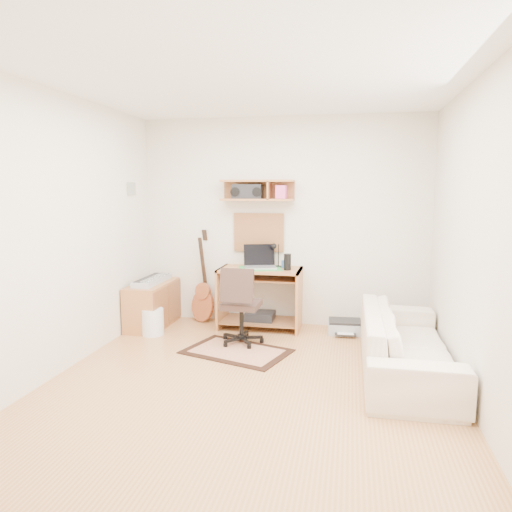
% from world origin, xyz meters
% --- Properties ---
extents(floor, '(3.60, 4.00, 0.01)m').
position_xyz_m(floor, '(0.00, 0.00, -0.01)').
color(floor, tan).
rests_on(floor, ground).
extents(ceiling, '(3.60, 4.00, 0.01)m').
position_xyz_m(ceiling, '(0.00, 0.00, 2.60)').
color(ceiling, white).
rests_on(ceiling, ground).
extents(back_wall, '(3.60, 0.01, 2.60)m').
position_xyz_m(back_wall, '(0.00, 2.00, 1.30)').
color(back_wall, silver).
rests_on(back_wall, ground).
extents(left_wall, '(0.01, 4.00, 2.60)m').
position_xyz_m(left_wall, '(-1.80, 0.00, 1.30)').
color(left_wall, silver).
rests_on(left_wall, ground).
extents(right_wall, '(0.01, 4.00, 2.60)m').
position_xyz_m(right_wall, '(1.80, 0.00, 1.30)').
color(right_wall, silver).
rests_on(right_wall, ground).
extents(wall_shelf, '(0.90, 0.25, 0.26)m').
position_xyz_m(wall_shelf, '(-0.30, 1.88, 1.70)').
color(wall_shelf, '#BC7742').
rests_on(wall_shelf, back_wall).
extents(cork_board, '(0.64, 0.03, 0.49)m').
position_xyz_m(cork_board, '(-0.30, 1.98, 1.17)').
color(cork_board, tan).
rests_on(cork_board, back_wall).
extents(wall_photo, '(0.02, 0.20, 0.15)m').
position_xyz_m(wall_photo, '(-1.79, 1.50, 1.72)').
color(wall_photo, '#4C8CBF').
rests_on(wall_photo, left_wall).
extents(desk, '(1.00, 0.55, 0.75)m').
position_xyz_m(desk, '(-0.23, 1.73, 0.38)').
color(desk, '#BC7742').
rests_on(desk, floor).
extents(laptop, '(0.48, 0.48, 0.29)m').
position_xyz_m(laptop, '(-0.23, 1.71, 0.90)').
color(laptop, silver).
rests_on(laptop, desk).
extents(speaker, '(0.09, 0.09, 0.20)m').
position_xyz_m(speaker, '(0.11, 1.68, 0.85)').
color(speaker, black).
rests_on(speaker, desk).
extents(desk_lamp, '(0.10, 0.10, 0.30)m').
position_xyz_m(desk_lamp, '(-0.03, 1.87, 0.90)').
color(desk_lamp, black).
rests_on(desk_lamp, desk).
extents(pencil_cup, '(0.07, 0.07, 0.09)m').
position_xyz_m(pencil_cup, '(0.05, 1.83, 0.80)').
color(pencil_cup, '#345F9E').
rests_on(pencil_cup, desk).
extents(boombox, '(0.37, 0.17, 0.19)m').
position_xyz_m(boombox, '(-0.42, 1.87, 1.68)').
color(boombox, black).
rests_on(boombox, wall_shelf).
extents(rug, '(1.23, 1.00, 0.01)m').
position_xyz_m(rug, '(-0.31, 0.80, 0.01)').
color(rug, beige).
rests_on(rug, floor).
extents(task_chair, '(0.47, 0.47, 0.89)m').
position_xyz_m(task_chair, '(-0.32, 1.08, 0.45)').
color(task_chair, '#35251F').
rests_on(task_chair, floor).
extents(cabinet, '(0.40, 0.90, 0.55)m').
position_xyz_m(cabinet, '(-1.58, 1.55, 0.28)').
color(cabinet, '#BC7742').
rests_on(cabinet, floor).
extents(music_keyboard, '(0.23, 0.74, 0.06)m').
position_xyz_m(music_keyboard, '(-1.58, 1.55, 0.58)').
color(music_keyboard, '#B2B5BA').
rests_on(music_keyboard, cabinet).
extents(guitar, '(0.37, 0.29, 1.20)m').
position_xyz_m(guitar, '(-1.02, 1.86, 0.60)').
color(guitar, '#B86138').
rests_on(guitar, floor).
extents(waste_basket, '(0.33, 0.33, 0.31)m').
position_xyz_m(waste_basket, '(-1.43, 1.19, 0.16)').
color(waste_basket, white).
rests_on(waste_basket, floor).
extents(printer, '(0.41, 0.33, 0.15)m').
position_xyz_m(printer, '(0.81, 1.71, 0.09)').
color(printer, '#A5A8AA').
rests_on(printer, floor).
extents(sofa, '(0.58, 1.99, 0.78)m').
position_xyz_m(sofa, '(1.38, 0.56, 0.39)').
color(sofa, beige).
rests_on(sofa, floor).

